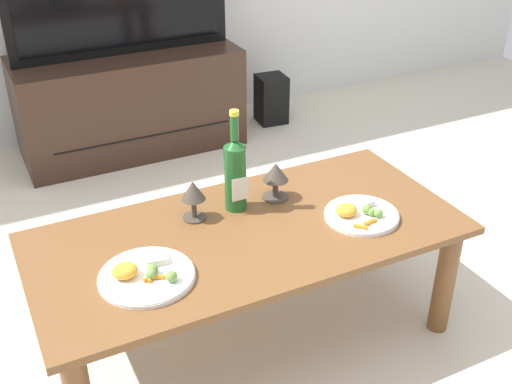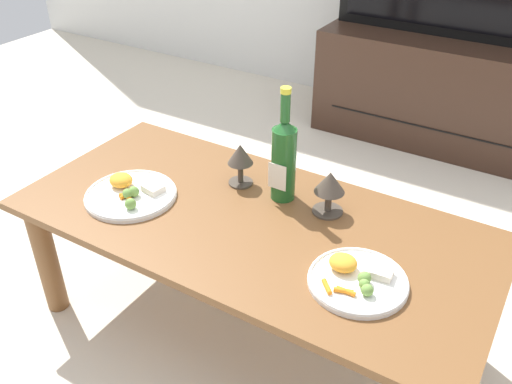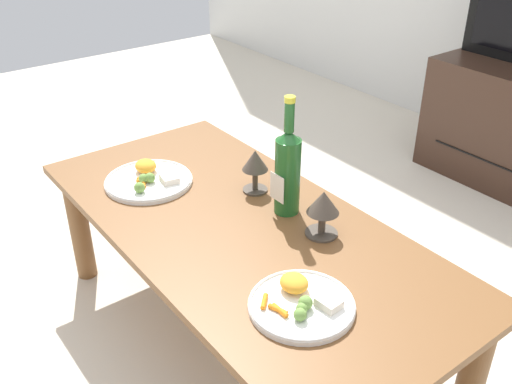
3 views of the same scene
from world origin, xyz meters
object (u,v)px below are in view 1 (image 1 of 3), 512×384
goblet_left (193,193)px  dining_table (249,249)px  floor_speaker (271,99)px  dinner_plate_left (146,275)px  tv_stand (130,102)px  wine_bottle (235,171)px  dinner_plate_right (361,214)px  goblet_right (276,175)px

goblet_left → dining_table: bearing=-49.0°
floor_speaker → dinner_plate_left: 2.21m
tv_stand → wine_bottle: wine_bottle is taller
wine_bottle → dinner_plate_right: bearing=-35.1°
dining_table → floor_speaker: dining_table is taller
tv_stand → dinner_plate_left: size_ratio=4.27×
goblet_right → dinner_plate_left: size_ratio=0.48×
wine_bottle → floor_speaker: bearing=58.3°
goblet_left → wine_bottle: bearing=0.3°
dining_table → goblet_right: (0.17, 0.15, 0.16)m
dining_table → dinner_plate_left: bearing=-165.9°
dinner_plate_left → wine_bottle: bearing=31.3°
dining_table → goblet_right: size_ratio=10.30×
goblet_left → goblet_right: (0.30, 0.00, -0.00)m
floor_speaker → dinner_plate_right: bearing=-103.8°
wine_bottle → goblet_left: wine_bottle is taller
goblet_right → dinner_plate_left: goblet_right is taller
floor_speaker → wine_bottle: (-0.93, -1.51, 0.44)m
dining_table → wine_bottle: wine_bottle is taller
floor_speaker → dinner_plate_right: size_ratio=1.18×
floor_speaker → dinner_plate_right: (-0.59, -1.75, 0.31)m
floor_speaker → goblet_left: goblet_left is taller
dining_table → dinner_plate_right: (0.36, -0.09, 0.09)m
dining_table → goblet_right: goblet_right is taller
dinner_plate_left → dinner_plate_right: 0.73m
tv_stand → dinner_plate_left: 1.83m
wine_bottle → goblet_right: bearing=-0.3°
dinner_plate_right → goblet_left: bearing=154.1°
wine_bottle → dinner_plate_left: 0.48m
tv_stand → dinner_plate_right: 1.80m
goblet_left → goblet_right: goblet_left is taller
dinner_plate_left → tv_stand: bearing=75.4°
tv_stand → goblet_right: goblet_right is taller
wine_bottle → goblet_right: 0.16m
dining_table → dinner_plate_left: size_ratio=4.99×
dining_table → wine_bottle: size_ratio=3.91×
tv_stand → floor_speaker: 0.87m
dining_table → tv_stand: (0.09, 1.67, -0.10)m
dining_table → wine_bottle: 0.26m
wine_bottle → goblet_left: bearing=-179.7°
dining_table → tv_stand: size_ratio=1.17×
dinner_plate_left → goblet_left: bearing=44.4°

